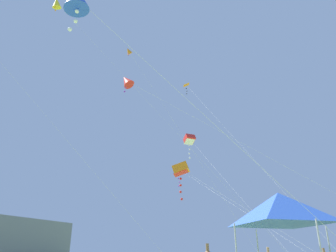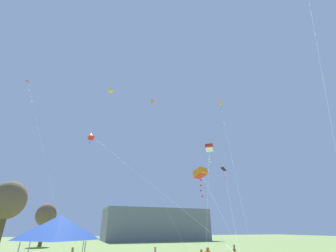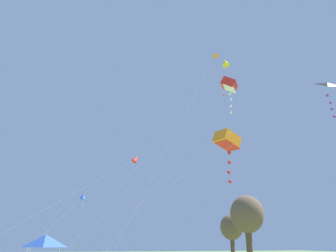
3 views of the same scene
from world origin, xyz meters
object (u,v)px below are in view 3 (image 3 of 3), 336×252
(kite_red_diamond_4, at_px, (136,159))
(kite_orange_diamond_9, at_px, (215,56))
(festival_tent, at_px, (45,241))
(kite_blue_diamond_2, at_px, (83,196))
(kite_red_delta_7, at_px, (222,98))
(kite_orange_box_0, at_px, (227,141))
(kite_red_box_6, at_px, (229,86))
(kite_black_delta_5, at_px, (326,87))
(kite_yellow_diamond_3, at_px, (225,63))

(kite_red_diamond_4, relative_size, kite_orange_diamond_9, 0.79)
(festival_tent, bearing_deg, kite_blue_diamond_2, 156.50)
(kite_red_delta_7, bearing_deg, kite_orange_box_0, -26.26)
(festival_tent, xyz_separation_m, kite_orange_diamond_9, (8.48, 13.90, 16.84))
(kite_blue_diamond_2, height_order, kite_red_delta_7, kite_red_delta_7)
(kite_red_diamond_4, relative_size, kite_red_box_6, 1.22)
(festival_tent, xyz_separation_m, kite_orange_box_0, (14.38, 11.61, 6.26))
(kite_black_delta_5, bearing_deg, kite_orange_diamond_9, -175.15)
(kite_red_delta_7, bearing_deg, kite_red_box_6, -25.55)
(kite_orange_box_0, distance_m, kite_red_diamond_4, 14.11)
(kite_orange_diamond_9, bearing_deg, kite_red_delta_7, 152.24)
(kite_red_box_6, bearing_deg, kite_orange_box_0, 167.90)
(kite_black_delta_5, bearing_deg, kite_yellow_diamond_3, 170.10)
(kite_orange_box_0, relative_size, kite_red_diamond_4, 0.92)
(kite_red_diamond_4, bearing_deg, kite_blue_diamond_2, -150.73)
(kite_black_delta_5, bearing_deg, festival_tent, -143.64)
(kite_red_delta_7, height_order, kite_orange_diamond_9, kite_red_delta_7)
(kite_black_delta_5, relative_size, kite_red_box_6, 1.31)
(kite_yellow_diamond_3, relative_size, kite_red_box_6, 1.78)
(kite_red_diamond_4, bearing_deg, kite_orange_box_0, 15.26)
(kite_blue_diamond_2, distance_m, kite_orange_diamond_9, 22.49)
(kite_red_diamond_4, xyz_separation_m, kite_black_delta_5, (19.37, 6.98, -0.08))
(kite_red_box_6, relative_size, kite_orange_diamond_9, 0.65)
(kite_orange_box_0, relative_size, kite_blue_diamond_2, 1.72)
(festival_tent, bearing_deg, kite_black_delta_5, 36.36)
(kite_orange_box_0, distance_m, kite_orange_diamond_9, 12.33)
(kite_orange_box_0, bearing_deg, kite_orange_diamond_9, 158.74)
(kite_black_delta_5, height_order, kite_orange_diamond_9, kite_orange_diamond_9)
(kite_blue_diamond_2, xyz_separation_m, kite_red_diamond_4, (8.34, 4.67, 2.90))
(festival_tent, height_order, kite_yellow_diamond_3, kite_yellow_diamond_3)
(kite_blue_diamond_2, xyz_separation_m, kite_black_delta_5, (27.71, 11.66, 2.82))
(kite_black_delta_5, bearing_deg, kite_red_diamond_4, -160.18)
(kite_blue_diamond_2, bearing_deg, kite_red_delta_7, 97.30)
(festival_tent, xyz_separation_m, kite_red_diamond_4, (0.87, 7.92, 8.00))
(festival_tent, height_order, kite_black_delta_5, kite_black_delta_5)
(kite_red_diamond_4, height_order, kite_red_box_6, kite_red_box_6)
(kite_orange_box_0, height_order, kite_black_delta_5, kite_black_delta_5)
(kite_yellow_diamond_3, distance_m, kite_black_delta_5, 21.55)
(kite_blue_diamond_2, xyz_separation_m, kite_red_delta_7, (-2.62, 20.43, 16.63))
(kite_red_diamond_4, bearing_deg, kite_yellow_diamond_3, 79.73)
(kite_yellow_diamond_3, bearing_deg, kite_orange_box_0, -28.53)
(kite_red_diamond_4, distance_m, kite_black_delta_5, 20.59)
(kite_orange_box_0, bearing_deg, kite_red_diamond_4, -164.74)
(festival_tent, relative_size, kite_blue_diamond_2, 0.43)
(kite_yellow_diamond_3, xyz_separation_m, kite_red_delta_7, (-12.78, 5.71, 1.69))
(kite_red_delta_7, distance_m, kite_orange_diamond_9, 21.54)
(kite_red_diamond_4, distance_m, kite_orange_diamond_9, 13.11)
(kite_blue_diamond_2, relative_size, kite_red_box_6, 0.65)
(kite_orange_box_0, height_order, kite_red_diamond_4, kite_red_diamond_4)
(kite_orange_box_0, xyz_separation_m, kite_red_box_6, (1.41, -0.30, 3.43))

